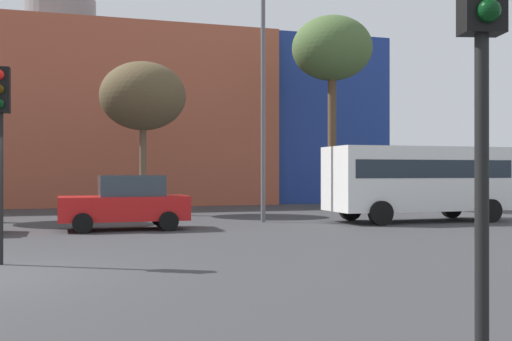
% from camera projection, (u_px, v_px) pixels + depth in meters
% --- Properties ---
extents(building_backdrop, '(37.45, 10.33, 11.73)m').
position_uv_depth(building_backdrop, '(60.00, 118.00, 35.86)').
color(building_backdrop, '#B2563D').
rests_on(building_backdrop, ground_plane).
extents(parked_car_2, '(3.96, 1.94, 1.71)m').
position_uv_depth(parked_car_2, '(126.00, 203.00, 19.54)').
color(parked_car_2, red).
rests_on(parked_car_2, ground_plane).
extents(white_bus, '(6.80, 2.62, 2.72)m').
position_uv_depth(white_bus, '(419.00, 177.00, 22.82)').
color(white_bus, white).
rests_on(white_bus, ground_plane).
extents(traffic_light_near_right, '(0.41, 0.39, 3.90)m').
position_uv_depth(traffic_light_near_right, '(483.00, 49.00, 5.33)').
color(traffic_light_near_right, black).
rests_on(traffic_light_near_right, ground_plane).
extents(traffic_light_island, '(0.37, 0.37, 3.88)m').
position_uv_depth(traffic_light_island, '(0.00, 119.00, 12.17)').
color(traffic_light_island, black).
rests_on(traffic_light_island, ground_plane).
extents(bare_tree_0, '(3.92, 3.92, 9.41)m').
position_uv_depth(bare_tree_0, '(332.00, 50.00, 30.27)').
color(bare_tree_0, brown).
rests_on(bare_tree_0, ground_plane).
extents(bare_tree_2, '(3.62, 3.62, 6.47)m').
position_uv_depth(bare_tree_2, '(143.00, 97.00, 26.24)').
color(bare_tree_2, brown).
rests_on(bare_tree_2, ground_plane).
extents(street_lamp, '(0.80, 0.24, 8.56)m').
position_uv_depth(street_lamp, '(263.00, 89.00, 22.51)').
color(street_lamp, '#59595E').
rests_on(street_lamp, ground_plane).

